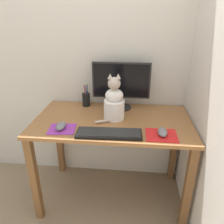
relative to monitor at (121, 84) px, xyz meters
name	(u,v)px	position (x,y,z in m)	size (l,w,h in m)	color
ground_plane	(112,194)	(-0.05, -0.22, -0.93)	(12.00, 12.00, 0.00)	#847056
wall_back	(117,39)	(-0.05, 0.13, 0.32)	(7.00, 0.04, 2.50)	beige
wall_side_right	(211,45)	(0.55, -0.22, 0.32)	(0.04, 7.00, 2.50)	beige
desk	(112,133)	(-0.05, -0.22, -0.32)	(1.13, 0.63, 0.72)	brown
monitor	(121,84)	(0.00, 0.00, 0.00)	(0.45, 0.17, 0.37)	black
keyboard	(110,133)	(-0.04, -0.45, -0.19)	(0.42, 0.14, 0.02)	black
mousepad_left	(62,129)	(-0.37, -0.40, -0.20)	(0.19, 0.17, 0.00)	purple
mousepad_right	(161,135)	(0.28, -0.42, -0.20)	(0.20, 0.17, 0.00)	red
computer_mouse_left	(61,126)	(-0.37, -0.40, -0.18)	(0.06, 0.11, 0.04)	slate
computer_mouse_right	(163,132)	(0.29, -0.41, -0.18)	(0.06, 0.11, 0.03)	slate
cat	(114,103)	(-0.04, -0.20, -0.08)	(0.20, 0.19, 0.34)	white
pen_cup	(86,99)	(-0.29, 0.02, -0.15)	(0.06, 0.06, 0.18)	black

